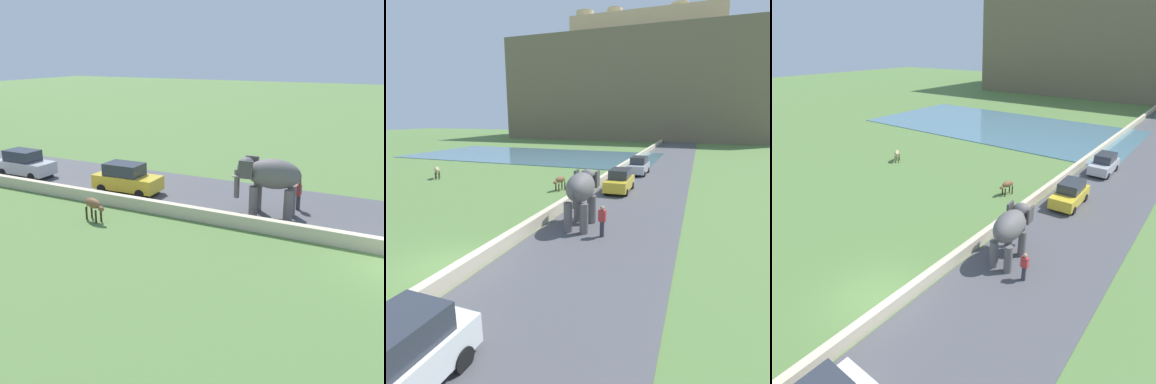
# 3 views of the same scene
# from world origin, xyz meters

# --- Properties ---
(ground_plane) EXTENTS (220.00, 220.00, 0.00)m
(ground_plane) POSITION_xyz_m (0.00, 0.00, 0.00)
(ground_plane) COLOR #567A3D
(road_surface) EXTENTS (7.00, 120.00, 0.06)m
(road_surface) POSITION_xyz_m (5.00, 20.00, 0.03)
(road_surface) COLOR #4C4C51
(road_surface) RESTS_ON ground
(barrier_wall) EXTENTS (0.40, 110.00, 0.66)m
(barrier_wall) POSITION_xyz_m (1.20, 18.00, 0.33)
(barrier_wall) COLOR beige
(barrier_wall) RESTS_ON ground
(lake) EXTENTS (36.00, 18.00, 0.08)m
(lake) POSITION_xyz_m (-14.00, 33.63, 0.04)
(lake) COLOR slate
(lake) RESTS_ON ground
(hill_distant) EXTENTS (64.00, 28.00, 24.46)m
(hill_distant) POSITION_xyz_m (-6.00, 78.39, 12.23)
(hill_distant) COLOR #75664C
(hill_distant) RESTS_ON ground
(elephant) EXTENTS (1.60, 3.52, 2.99)m
(elephant) POSITION_xyz_m (3.41, 6.45, 2.04)
(elephant) COLOR #605B5B
(elephant) RESTS_ON ground
(person_beside_elephant) EXTENTS (0.36, 0.22, 1.63)m
(person_beside_elephant) POSITION_xyz_m (4.90, 5.26, 0.87)
(person_beside_elephant) COLOR #33333D
(person_beside_elephant) RESTS_ON ground
(car_silver) EXTENTS (1.81, 4.01, 1.80)m
(car_silver) POSITION_xyz_m (3.43, 23.30, 0.90)
(car_silver) COLOR #B7B7BC
(car_silver) RESTS_ON ground
(car_yellow) EXTENTS (1.88, 4.05, 1.80)m
(car_yellow) POSITION_xyz_m (3.42, 15.09, 0.90)
(car_yellow) COLOR gold
(car_yellow) RESTS_ON ground
(cow_tan) EXTENTS (1.13, 1.29, 1.15)m
(cow_tan) POSITION_xyz_m (-14.02, 14.30, 0.84)
(cow_tan) COLOR tan
(cow_tan) RESTS_ON ground
(cow_brown) EXTENTS (0.71, 1.42, 1.15)m
(cow_brown) POSITION_xyz_m (-1.15, 13.88, 0.84)
(cow_brown) COLOR brown
(cow_brown) RESTS_ON ground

